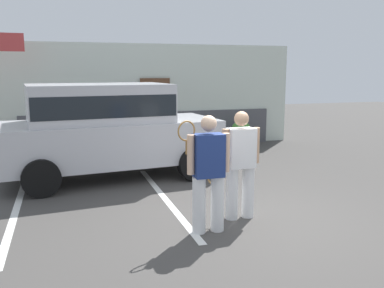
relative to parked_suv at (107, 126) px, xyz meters
name	(u,v)px	position (x,y,z in m)	size (l,w,h in m)	color
ground_plane	(242,221)	(1.71, -3.37, -1.15)	(40.00, 40.00, 0.00)	#423F3D
parking_stripe_0	(15,212)	(-1.74, -1.87, -1.14)	(0.12, 4.40, 0.01)	silver
parking_stripe_1	(165,198)	(0.83, -1.87, -1.14)	(0.12, 4.40, 0.01)	silver
house_frontage	(151,99)	(1.71, 3.45, 0.32)	(9.06, 0.40, 3.11)	silver
parked_suv	(107,126)	(0.00, 0.00, 0.00)	(4.76, 2.52, 2.05)	#B7B7BC
tennis_player_man	(208,172)	(1.05, -3.62, -0.25)	(0.77, 0.27, 1.72)	white
tennis_player_woman	(240,164)	(1.72, -3.22, -0.26)	(0.90, 0.28, 1.72)	white
potted_plant_by_porch	(241,133)	(4.27, 2.46, -0.69)	(0.62, 0.62, 0.82)	gray
flag_pole	(1,73)	(-2.32, 2.40, 1.12)	(0.80, 0.08, 3.30)	silver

